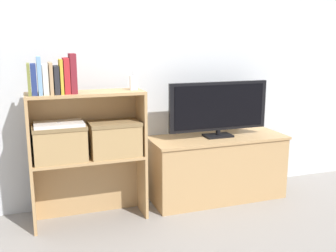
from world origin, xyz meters
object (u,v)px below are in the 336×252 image
(book_olive, at_px, (29,79))
(storage_basket_right, at_px, (115,137))
(book_ivory, at_px, (46,79))
(storage_basket_left, at_px, (60,142))
(book_mustard, at_px, (61,77))
(tv, at_px, (219,107))
(tv_stand, at_px, (217,167))
(baby_monitor, at_px, (134,83))
(book_maroon, at_px, (73,73))
(laptop, at_px, (59,124))
(book_crimson, at_px, (66,76))
(book_skyblue, at_px, (39,76))
(book_tan, at_px, (51,78))
(book_charcoal, at_px, (56,80))
(book_navy, at_px, (34,79))

(book_olive, height_order, storage_basket_right, book_olive)
(book_ivory, xyz_separation_m, storage_basket_left, (0.07, 0.01, -0.42))
(book_ivory, height_order, book_mustard, book_mustard)
(book_mustard, relative_size, storage_basket_left, 0.63)
(tv, distance_m, storage_basket_left, 1.23)
(tv_stand, bearing_deg, storage_basket_left, -176.02)
(tv_stand, relative_size, baby_monitor, 8.58)
(tv_stand, height_order, book_maroon, book_maroon)
(book_ivory, xyz_separation_m, laptop, (0.07, 0.01, -0.30))
(book_crimson, distance_m, laptop, 0.33)
(book_skyblue, bearing_deg, book_olive, 180.00)
(book_mustard, bearing_deg, book_ivory, -180.00)
(laptop, bearing_deg, baby_monitor, 1.66)
(book_skyblue, relative_size, storage_basket_right, 0.68)
(book_tan, relative_size, baby_monitor, 1.60)
(book_tan, xyz_separation_m, book_mustard, (0.06, 0.00, 0.01))
(baby_monitor, relative_size, storage_basket_right, 0.36)
(book_ivory, bearing_deg, book_skyblue, 180.00)
(tv, relative_size, laptop, 2.56)
(book_skyblue, xyz_separation_m, book_charcoal, (0.10, 0.00, -0.03))
(book_ivory, height_order, book_charcoal, book_ivory)
(book_ivory, bearing_deg, book_crimson, 0.00)
(book_charcoal, xyz_separation_m, laptop, (0.00, 0.01, -0.29))
(book_olive, height_order, book_navy, book_olive)
(tv, xyz_separation_m, storage_basket_right, (-0.85, -0.08, -0.15))
(book_charcoal, relative_size, book_crimson, 0.78)
(tv_stand, xyz_separation_m, book_olive, (-1.39, -0.10, 0.76))
(tv, height_order, laptop, tv)
(book_charcoal, bearing_deg, storage_basket_left, 88.40)
(book_skyblue, bearing_deg, tv, 4.09)
(book_crimson, bearing_deg, book_tan, 180.00)
(book_skyblue, bearing_deg, book_crimson, 0.00)
(book_navy, bearing_deg, book_skyblue, 0.00)
(book_ivory, distance_m, baby_monitor, 0.59)
(book_tan, xyz_separation_m, book_maroon, (0.14, -0.00, 0.03))
(book_crimson, relative_size, storage_basket_left, 0.66)
(book_tan, relative_size, book_mustard, 0.92)
(book_crimson, bearing_deg, book_navy, 180.00)
(tv, height_order, book_mustard, book_mustard)
(book_skyblue, distance_m, baby_monitor, 0.63)
(tv, xyz_separation_m, book_crimson, (-1.15, -0.09, 0.29))
(tv_stand, distance_m, book_tan, 1.47)
(tv_stand, xyz_separation_m, book_crimson, (-1.15, -0.10, 0.78))
(book_olive, xyz_separation_m, storage_basket_left, (0.17, 0.01, -0.42))
(tv, xyz_separation_m, book_maroon, (-1.11, -0.09, 0.30))
(book_skyblue, distance_m, storage_basket_left, 0.46)
(tv_stand, bearing_deg, book_charcoal, -175.50)
(book_maroon, relative_size, storage_basket_right, 0.73)
(book_tan, bearing_deg, baby_monitor, 2.71)
(book_tan, height_order, book_maroon, book_maroon)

